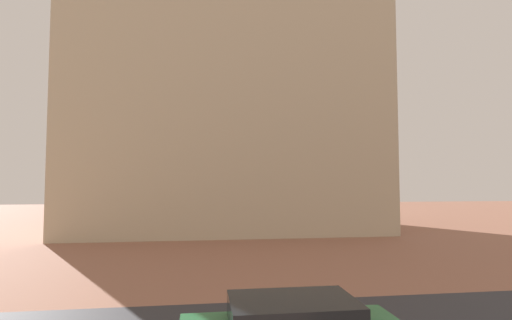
% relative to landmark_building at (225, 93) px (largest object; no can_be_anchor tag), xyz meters
% --- Properties ---
extents(landmark_building, '(23.25, 13.71, 37.05)m').
position_rel_landmark_building_xyz_m(landmark_building, '(0.00, 0.00, 0.00)').
color(landmark_building, beige).
rests_on(landmark_building, ground_plane).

